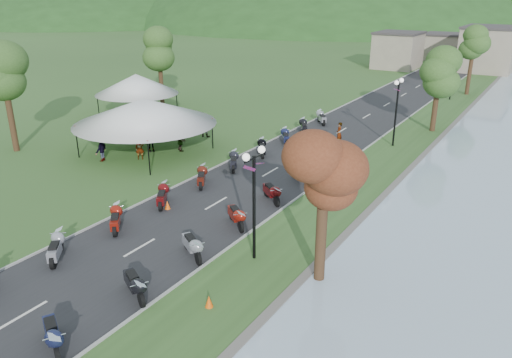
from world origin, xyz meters
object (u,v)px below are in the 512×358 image
Objects in this scene: vendor_tent_main at (146,126)px; pedestrian_b at (205,136)px; pedestrian_a at (141,159)px; pedestrian_c at (102,161)px.

pedestrian_b is (0.92, 5.65, -2.00)m from vendor_tent_main.
pedestrian_c is at bearing -179.29° from pedestrian_a.
pedestrian_a is at bearing -66.07° from vendor_tent_main.
pedestrian_b is at bearing 48.72° from pedestrian_a.
pedestrian_c is at bearing 65.23° from pedestrian_b.
vendor_tent_main is at bearing 136.86° from pedestrian_c.
pedestrian_b is 1.00× the size of pedestrian_c.
pedestrian_c is (-1.42, -3.05, -2.00)m from vendor_tent_main.
pedestrian_a is at bearing 77.79° from pedestrian_b.
vendor_tent_main reaches higher than pedestrian_c.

